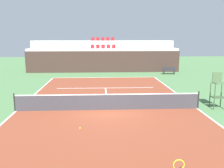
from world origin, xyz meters
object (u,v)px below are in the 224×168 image
Objects in this scene: player_bench at (169,70)px; tennis_ball_1 at (80,128)px; umpire_chair at (218,89)px; tennis_net at (108,102)px.

tennis_ball_1 is at bearing -118.21° from player_bench.
umpire_chair is 1.47× the size of player_bench.
tennis_net is 7.39× the size of player_bench.
tennis_net is at bearing -118.75° from player_bench.
tennis_net is 5.04× the size of umpire_chair.
player_bench is 19.22m from tennis_ball_1.
tennis_net is at bearing -179.52° from umpire_chair.
tennis_net is 6.73m from umpire_chair.
tennis_ball_1 is (-8.15, -3.08, -1.14)m from umpire_chair.
umpire_chair is at bearing 20.72° from tennis_ball_1.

